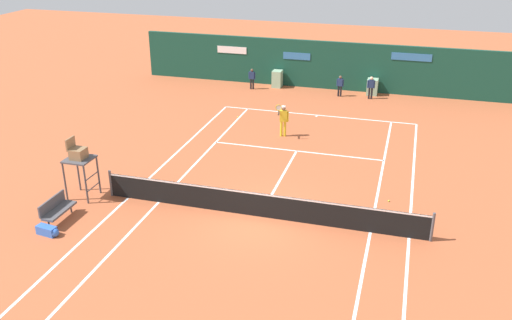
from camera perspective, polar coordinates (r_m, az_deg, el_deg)
name	(u,v)px	position (r m, az deg, el deg)	size (l,w,h in m)	color
ground_plane	(263,209)	(20.75, 0.78, -5.07)	(80.00, 80.00, 0.01)	#B25633
tennis_net	(259,204)	(20.02, 0.35, -4.56)	(12.10, 0.10, 1.07)	#4C4C51
sponsor_back_wall	(333,66)	(35.33, 7.93, 9.53)	(25.00, 1.02, 2.99)	#144233
umpire_chair	(79,158)	(22.00, -17.79, 0.19)	(1.00, 1.00, 2.43)	#47474C
player_bench	(56,208)	(21.00, -19.86, -4.68)	(0.54, 1.48, 0.88)	#38383D
equipment_bag	(49,231)	(20.36, -20.57, -6.86)	(0.87, 0.39, 0.32)	blue
player_on_baseline	(283,118)	(27.26, 2.81, 4.33)	(0.52, 0.74, 1.81)	yellow
ball_kid_left_post	(340,84)	(34.05, 8.65, 7.70)	(0.43, 0.18, 1.28)	black
ball_kid_right_post	(252,77)	(35.15, -0.42, 8.50)	(0.44, 0.20, 1.31)	black
ball_kid_centre_post	(371,86)	(33.86, 11.76, 7.46)	(0.45, 0.21, 1.36)	black
tennis_ball_mid_court	(238,117)	(30.21, -1.87, 4.47)	(0.07, 0.07, 0.07)	#CCE033
tennis_ball_by_sideline	(389,201)	(21.85, 13.52, -4.11)	(0.07, 0.07, 0.07)	#CCE033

